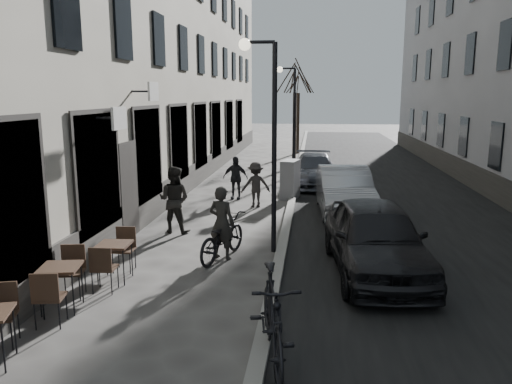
% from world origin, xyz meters
% --- Properties ---
extents(road, '(7.30, 60.00, 0.00)m').
position_xyz_m(road, '(3.85, 16.00, 0.00)').
color(road, black).
rests_on(road, ground).
extents(kerb, '(0.25, 60.00, 0.12)m').
position_xyz_m(kerb, '(0.20, 16.00, 0.06)').
color(kerb, gray).
rests_on(kerb, ground).
extents(streetlamp_near, '(0.90, 0.28, 5.09)m').
position_xyz_m(streetlamp_near, '(-0.17, 6.00, 3.16)').
color(streetlamp_near, black).
rests_on(streetlamp_near, ground).
extents(streetlamp_far, '(0.90, 0.28, 5.09)m').
position_xyz_m(streetlamp_far, '(-0.17, 18.00, 3.16)').
color(streetlamp_far, black).
rests_on(streetlamp_far, ground).
extents(tree_near, '(2.40, 2.40, 5.70)m').
position_xyz_m(tree_near, '(-0.10, 21.00, 4.66)').
color(tree_near, black).
rests_on(tree_near, ground).
extents(tree_far, '(2.40, 2.40, 5.70)m').
position_xyz_m(tree_far, '(-0.10, 27.00, 4.66)').
color(tree_far, black).
rests_on(tree_far, ground).
extents(bistro_set_b, '(0.78, 1.71, 0.98)m').
position_xyz_m(bistro_set_b, '(-3.51, 2.18, 0.50)').
color(bistro_set_b, black).
rests_on(bistro_set_b, ground).
extents(bistro_set_c, '(0.68, 1.62, 0.95)m').
position_xyz_m(bistro_set_c, '(-3.13, 3.69, 0.49)').
color(bistro_set_c, black).
rests_on(bistro_set_c, ground).
extents(utility_cabinet, '(0.73, 1.05, 1.43)m').
position_xyz_m(utility_cabinet, '(0.10, 12.47, 0.72)').
color(utility_cabinet, slate).
rests_on(utility_cabinet, ground).
extents(bicycle, '(1.29, 2.15, 1.07)m').
position_xyz_m(bicycle, '(-1.17, 5.32, 0.53)').
color(bicycle, black).
rests_on(bicycle, ground).
extents(cyclist_rider, '(0.73, 0.59, 1.75)m').
position_xyz_m(cyclist_rider, '(-1.17, 5.32, 0.87)').
color(cyclist_rider, black).
rests_on(cyclist_rider, ground).
extents(pedestrian_near, '(1.00, 0.83, 1.87)m').
position_xyz_m(pedestrian_near, '(-2.91, 7.46, 0.93)').
color(pedestrian_near, black).
rests_on(pedestrian_near, ground).
extents(pedestrian_mid, '(1.13, 0.85, 1.56)m').
position_xyz_m(pedestrian_mid, '(-1.01, 10.91, 0.78)').
color(pedestrian_mid, '#282523').
rests_on(pedestrian_mid, ground).
extents(pedestrian_far, '(0.95, 0.44, 1.59)m').
position_xyz_m(pedestrian_far, '(-1.91, 12.14, 0.80)').
color(pedestrian_far, black).
rests_on(pedestrian_far, ground).
extents(car_near, '(2.26, 4.78, 1.58)m').
position_xyz_m(car_near, '(2.30, 4.77, 0.79)').
color(car_near, black).
rests_on(car_near, ground).
extents(car_mid, '(1.87, 4.65, 1.50)m').
position_xyz_m(car_mid, '(1.96, 10.29, 0.75)').
color(car_mid, '#9B9EA3').
rests_on(car_mid, ground).
extents(car_far, '(1.99, 4.58, 1.31)m').
position_xyz_m(car_far, '(1.00, 15.34, 0.66)').
color(car_far, '#393C44').
rests_on(car_far, ground).
extents(moped, '(1.06, 2.38, 1.38)m').
position_xyz_m(moped, '(0.40, 0.80, 0.69)').
color(moped, black).
rests_on(moped, ground).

